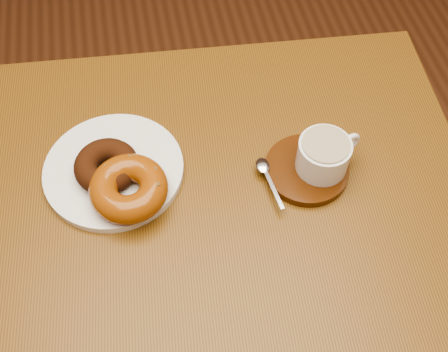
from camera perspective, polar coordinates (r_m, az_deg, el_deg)
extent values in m
plane|color=brown|center=(1.67, -0.35, -14.11)|extent=(6.00, 6.00, 0.00)
cube|color=brown|center=(0.93, -1.21, -1.44)|extent=(0.90, 0.70, 0.03)
cylinder|color=#422212|center=(1.46, -17.36, -2.27)|extent=(0.05, 0.05, 0.77)
cylinder|color=#422212|center=(1.48, 12.88, 0.68)|extent=(0.05, 0.05, 0.77)
cylinder|color=white|center=(0.94, -11.13, 0.60)|extent=(0.28, 0.28, 0.01)
torus|color=#36180A|center=(0.92, -11.85, 0.99)|extent=(0.12, 0.12, 0.04)
torus|color=#8D460F|center=(0.88, -9.67, -1.24)|extent=(0.13, 0.13, 0.05)
cube|color=#543D1C|center=(0.87, -7.28, -0.13)|extent=(0.01, 0.01, 0.00)
cube|color=#543D1C|center=(0.88, -7.85, 0.93)|extent=(0.01, 0.01, 0.00)
cube|color=#543D1C|center=(0.89, -9.02, 1.51)|extent=(0.01, 0.01, 0.00)
cube|color=#543D1C|center=(0.89, -10.43, 1.45)|extent=(0.01, 0.01, 0.00)
cube|color=#543D1C|center=(0.89, -11.66, 0.77)|extent=(0.01, 0.01, 0.00)
cube|color=#543D1C|center=(0.88, -12.34, -0.33)|extent=(0.01, 0.01, 0.00)
cube|color=#543D1C|center=(0.86, -12.24, -1.53)|extent=(0.01, 0.01, 0.00)
cube|color=#543D1C|center=(0.85, -11.37, -2.44)|extent=(0.01, 0.01, 0.00)
cube|color=#543D1C|center=(0.85, -9.98, -2.75)|extent=(0.01, 0.01, 0.00)
cube|color=#543D1C|center=(0.85, -8.53, -2.34)|extent=(0.01, 0.01, 0.00)
cube|color=#543D1C|center=(0.85, -7.53, -1.36)|extent=(0.01, 0.01, 0.00)
cylinder|color=#3C1B08|center=(0.94, 8.38, 0.64)|extent=(0.15, 0.15, 0.01)
cylinder|color=white|center=(0.91, 10.05, 2.07)|extent=(0.09, 0.09, 0.06)
cylinder|color=brown|center=(0.89, 10.32, 3.20)|extent=(0.08, 0.08, 0.00)
torus|color=white|center=(0.93, 12.60, 3.32)|extent=(0.04, 0.02, 0.04)
ellipsoid|color=silver|center=(0.92, 3.95, 1.08)|extent=(0.02, 0.03, 0.01)
cube|color=silver|center=(0.90, 4.99, -1.21)|extent=(0.02, 0.08, 0.00)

